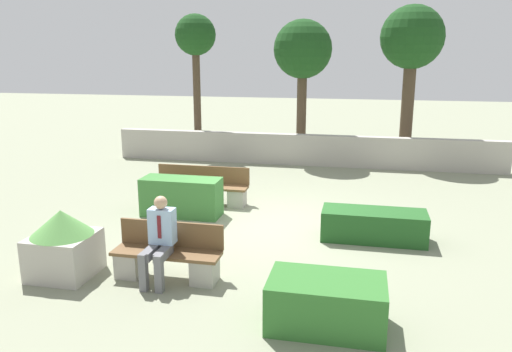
{
  "coord_description": "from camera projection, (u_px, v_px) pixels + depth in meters",
  "views": [
    {
      "loc": [
        1.79,
        -9.23,
        3.33
      ],
      "look_at": [
        -0.3,
        0.5,
        0.9
      ],
      "focal_mm": 35.0,
      "sensor_mm": 36.0,
      "label": 1
    }
  ],
  "objects": [
    {
      "name": "planter_corner_left",
      "position": [
        63.0,
        242.0,
        7.62
      ],
      "size": [
        0.94,
        0.94,
        1.05
      ],
      "color": "#ADA89E",
      "rests_on": "ground_plane"
    },
    {
      "name": "bench_left_side",
      "position": [
        201.0,
        189.0,
        11.4
      ],
      "size": [
        2.18,
        0.48,
        0.84
      ],
      "rotation": [
        0.0,
        0.0,
        -0.18
      ],
      "color": "brown",
      "rests_on": "ground_plane"
    },
    {
      "name": "person_seated_man",
      "position": [
        159.0,
        237.0,
        7.36
      ],
      "size": [
        0.38,
        0.63,
        1.31
      ],
      "color": "slate",
      "rests_on": "ground_plane"
    },
    {
      "name": "perimeter_wall",
      "position": [
        302.0,
        150.0,
        15.37
      ],
      "size": [
        11.92,
        0.3,
        0.95
      ],
      "color": "#ADA89E",
      "rests_on": "ground_plane"
    },
    {
      "name": "tree_center_right",
      "position": [
        412.0,
        42.0,
        15.19
      ],
      "size": [
        1.93,
        1.93,
        4.81
      ],
      "color": "#473828",
      "rests_on": "ground_plane"
    },
    {
      "name": "hedge_block_near_right",
      "position": [
        182.0,
        197.0,
        10.53
      ],
      "size": [
        1.67,
        0.64,
        0.81
      ],
      "color": "#3D7A38",
      "rests_on": "ground_plane"
    },
    {
      "name": "hedge_block_near_left",
      "position": [
        374.0,
        225.0,
        9.15
      ],
      "size": [
        1.88,
        0.73,
        0.56
      ],
      "color": "#235623",
      "rests_on": "ground_plane"
    },
    {
      "name": "bench_front",
      "position": [
        168.0,
        258.0,
        7.58
      ],
      "size": [
        1.66,
        0.49,
        0.84
      ],
      "color": "brown",
      "rests_on": "ground_plane"
    },
    {
      "name": "ground_plane",
      "position": [
        266.0,
        226.0,
        9.92
      ],
      "size": [
        60.0,
        60.0,
        0.0
      ],
      "primitive_type": "plane",
      "color": "gray"
    },
    {
      "name": "hedge_block_mid_left",
      "position": [
        326.0,
        303.0,
        6.2
      ],
      "size": [
        1.45,
        0.87,
        0.63
      ],
      "color": "#33702D",
      "rests_on": "ground_plane"
    },
    {
      "name": "tree_center_left",
      "position": [
        303.0,
        52.0,
        15.5
      ],
      "size": [
        1.82,
        1.82,
        4.4
      ],
      "color": "#473828",
      "rests_on": "ground_plane"
    },
    {
      "name": "tree_leftmost",
      "position": [
        195.0,
        41.0,
        15.96
      ],
      "size": [
        1.31,
        1.31,
        4.6
      ],
      "color": "#473828",
      "rests_on": "ground_plane"
    }
  ]
}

